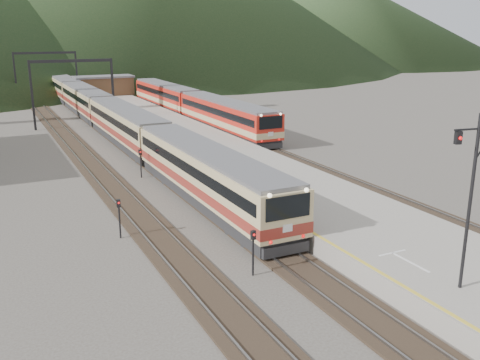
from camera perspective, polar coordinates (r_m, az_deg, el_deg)
track_main at (r=53.68m, az=-11.35°, el=3.36°), size 2.60×200.00×0.23m
track_far at (r=52.68m, az=-16.60°, el=2.77°), size 2.60×200.00×0.23m
track_second at (r=57.59m, az=-0.21°, el=4.50°), size 2.60×200.00×0.23m
platform at (r=53.40m, az=-4.99°, el=4.02°), size 8.00×100.00×1.00m
gantry_near at (r=66.86m, az=-17.42°, el=10.14°), size 9.55×0.25×8.00m
gantry_far at (r=91.58m, az=-19.99°, el=11.24°), size 9.55×0.25×8.00m
station_shed at (r=91.19m, az=-14.32°, el=9.77°), size 9.40×4.40×3.10m
main_train at (r=75.82m, az=-16.08°, el=8.17°), size 3.07×105.26×3.75m
second_train at (r=69.54m, az=-5.15°, el=8.06°), size 3.03×41.31×3.70m
signal_mast at (r=22.84m, az=23.53°, el=-0.51°), size 2.18×0.53×7.26m
short_signal_a at (r=25.29m, az=1.41°, el=-7.13°), size 0.25×0.20×2.27m
short_signal_b at (r=42.67m, az=-10.57°, el=2.15°), size 0.26×0.22×2.27m
short_signal_c at (r=30.46m, az=-12.77°, el=-3.49°), size 0.25×0.20×2.27m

